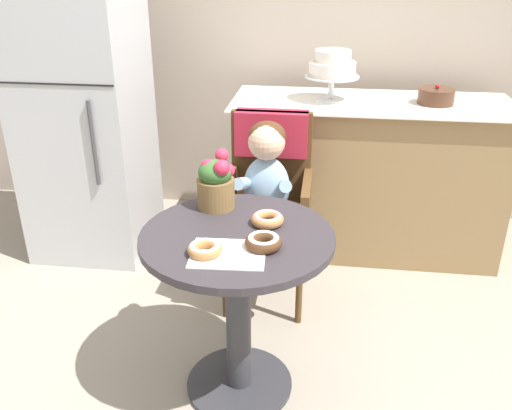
{
  "coord_description": "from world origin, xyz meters",
  "views": [
    {
      "loc": [
        0.3,
        -1.74,
        1.66
      ],
      "look_at": [
        0.05,
        0.15,
        0.77
      ],
      "focal_mm": 38.26,
      "sensor_mm": 36.0,
      "label": 1
    }
  ],
  "objects_px": {
    "donut_mid": "(205,249)",
    "donut_side": "(267,219)",
    "flower_vase": "(216,181)",
    "cafe_table": "(238,283)",
    "donut_front": "(263,241)",
    "tiered_cake_stand": "(332,67)",
    "seated_child": "(266,183)",
    "refrigerator": "(84,110)",
    "wicker_chair": "(269,178)",
    "round_layer_cake": "(436,96)"
  },
  "relations": [
    {
      "from": "cafe_table",
      "to": "donut_side",
      "type": "distance_m",
      "value": 0.27
    },
    {
      "from": "donut_mid",
      "to": "tiered_cake_stand",
      "type": "xyz_separation_m",
      "value": [
        0.4,
        1.46,
        0.34
      ]
    },
    {
      "from": "donut_front",
      "to": "donut_side",
      "type": "bearing_deg",
      "value": 92.2
    },
    {
      "from": "donut_front",
      "to": "tiered_cake_stand",
      "type": "distance_m",
      "value": 1.45
    },
    {
      "from": "wicker_chair",
      "to": "round_layer_cake",
      "type": "relative_size",
      "value": 4.9
    },
    {
      "from": "seated_child",
      "to": "tiered_cake_stand",
      "type": "relative_size",
      "value": 2.42
    },
    {
      "from": "cafe_table",
      "to": "refrigerator",
      "type": "distance_m",
      "value": 1.56
    },
    {
      "from": "donut_front",
      "to": "donut_mid",
      "type": "distance_m",
      "value": 0.2
    },
    {
      "from": "donut_mid",
      "to": "donut_side",
      "type": "xyz_separation_m",
      "value": [
        0.19,
        0.25,
        0.0
      ]
    },
    {
      "from": "tiered_cake_stand",
      "to": "round_layer_cake",
      "type": "bearing_deg",
      "value": -0.01
    },
    {
      "from": "donut_front",
      "to": "round_layer_cake",
      "type": "relative_size",
      "value": 0.67
    },
    {
      "from": "donut_mid",
      "to": "flower_vase",
      "type": "distance_m",
      "value": 0.39
    },
    {
      "from": "donut_side",
      "to": "refrigerator",
      "type": "height_order",
      "value": "refrigerator"
    },
    {
      "from": "wicker_chair",
      "to": "tiered_cake_stand",
      "type": "relative_size",
      "value": 3.18
    },
    {
      "from": "donut_side",
      "to": "tiered_cake_stand",
      "type": "bearing_deg",
      "value": 79.89
    },
    {
      "from": "tiered_cake_stand",
      "to": "round_layer_cake",
      "type": "relative_size",
      "value": 1.54
    },
    {
      "from": "flower_vase",
      "to": "tiered_cake_stand",
      "type": "distance_m",
      "value": 1.19
    },
    {
      "from": "donut_side",
      "to": "round_layer_cake",
      "type": "relative_size",
      "value": 0.64
    },
    {
      "from": "wicker_chair",
      "to": "flower_vase",
      "type": "distance_m",
      "value": 0.58
    },
    {
      "from": "cafe_table",
      "to": "wicker_chair",
      "type": "height_order",
      "value": "wicker_chair"
    },
    {
      "from": "seated_child",
      "to": "round_layer_cake",
      "type": "relative_size",
      "value": 3.73
    },
    {
      "from": "flower_vase",
      "to": "refrigerator",
      "type": "bearing_deg",
      "value": 136.55
    },
    {
      "from": "seated_child",
      "to": "donut_mid",
      "type": "bearing_deg",
      "value": -99.15
    },
    {
      "from": "donut_side",
      "to": "round_layer_cake",
      "type": "distance_m",
      "value": 1.45
    },
    {
      "from": "donut_front",
      "to": "refrigerator",
      "type": "height_order",
      "value": "refrigerator"
    },
    {
      "from": "cafe_table",
      "to": "flower_vase",
      "type": "xyz_separation_m",
      "value": [
        -0.12,
        0.22,
        0.32
      ]
    },
    {
      "from": "tiered_cake_stand",
      "to": "refrigerator",
      "type": "bearing_deg",
      "value": -171.67
    },
    {
      "from": "seated_child",
      "to": "donut_side",
      "type": "distance_m",
      "value": 0.5
    },
    {
      "from": "tiered_cake_stand",
      "to": "round_layer_cake",
      "type": "distance_m",
      "value": 0.59
    },
    {
      "from": "wicker_chair",
      "to": "donut_front",
      "type": "bearing_deg",
      "value": -84.82
    },
    {
      "from": "cafe_table",
      "to": "donut_mid",
      "type": "bearing_deg",
      "value": -117.66
    },
    {
      "from": "flower_vase",
      "to": "round_layer_cake",
      "type": "distance_m",
      "value": 1.48
    },
    {
      "from": "wicker_chair",
      "to": "cafe_table",
      "type": "bearing_deg",
      "value": -92.54
    },
    {
      "from": "flower_vase",
      "to": "cafe_table",
      "type": "bearing_deg",
      "value": -61.37
    },
    {
      "from": "cafe_table",
      "to": "flower_vase",
      "type": "relative_size",
      "value": 3.1
    },
    {
      "from": "wicker_chair",
      "to": "flower_vase",
      "type": "height_order",
      "value": "wicker_chair"
    },
    {
      "from": "seated_child",
      "to": "round_layer_cake",
      "type": "xyz_separation_m",
      "value": [
        0.85,
        0.71,
        0.26
      ]
    },
    {
      "from": "donut_front",
      "to": "tiered_cake_stand",
      "type": "bearing_deg",
      "value": 81.48
    },
    {
      "from": "donut_front",
      "to": "donut_side",
      "type": "xyz_separation_m",
      "value": [
        -0.01,
        0.18,
        -0.0
      ]
    },
    {
      "from": "donut_front",
      "to": "flower_vase",
      "type": "relative_size",
      "value": 0.56
    },
    {
      "from": "seated_child",
      "to": "refrigerator",
      "type": "height_order",
      "value": "refrigerator"
    },
    {
      "from": "tiered_cake_stand",
      "to": "donut_side",
      "type": "bearing_deg",
      "value": -100.11
    },
    {
      "from": "cafe_table",
      "to": "donut_front",
      "type": "xyz_separation_m",
      "value": [
        0.11,
        -0.09,
        0.24
      ]
    },
    {
      "from": "wicker_chair",
      "to": "round_layer_cake",
      "type": "height_order",
      "value": "round_layer_cake"
    },
    {
      "from": "cafe_table",
      "to": "flower_vase",
      "type": "distance_m",
      "value": 0.41
    },
    {
      "from": "donut_mid",
      "to": "refrigerator",
      "type": "height_order",
      "value": "refrigerator"
    },
    {
      "from": "round_layer_cake",
      "to": "donut_mid",
      "type": "bearing_deg",
      "value": -123.55
    },
    {
      "from": "donut_mid",
      "to": "tiered_cake_stand",
      "type": "height_order",
      "value": "tiered_cake_stand"
    },
    {
      "from": "donut_mid",
      "to": "donut_side",
      "type": "height_order",
      "value": "donut_side"
    },
    {
      "from": "wicker_chair",
      "to": "seated_child",
      "type": "height_order",
      "value": "seated_child"
    }
  ]
}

